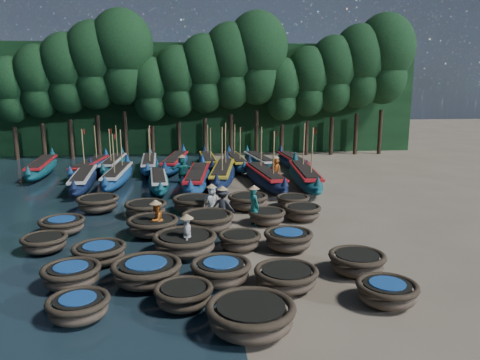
{
  "coord_description": "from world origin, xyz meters",
  "views": [
    {
      "loc": [
        -1.25,
        -21.42,
        6.43
      ],
      "look_at": [
        1.4,
        3.19,
        1.3
      ],
      "focal_mm": 35.0,
      "sensor_mm": 36.0,
      "label": 1
    }
  ],
  "objects": [
    {
      "name": "ground",
      "position": [
        0.0,
        0.0,
        0.0
      ],
      "size": [
        120.0,
        120.0,
        0.0
      ],
      "primitive_type": "plane",
      "color": "#7D6F5B",
      "rests_on": "ground"
    },
    {
      "name": "foliage_wall",
      "position": [
        0.0,
        23.5,
        5.0
      ],
      "size": [
        40.0,
        3.0,
        10.0
      ],
      "primitive_type": "cube",
      "color": "black",
      "rests_on": "ground"
    },
    {
      "name": "coracle_1",
      "position": [
        -4.41,
        -9.13,
        0.39
      ],
      "size": [
        2.07,
        2.07,
        0.67
      ],
      "rotation": [
        0.0,
        0.0,
        -0.37
      ],
      "color": "brown",
      "rests_on": "ground"
    },
    {
      "name": "coracle_2",
      "position": [
        -1.53,
        -8.71,
        0.39
      ],
      "size": [
        1.87,
        1.87,
        0.69
      ],
      "rotation": [
        0.0,
        0.0,
        0.19
      ],
      "color": "brown",
      "rests_on": "ground"
    },
    {
      "name": "coracle_3",
      "position": [
        0.23,
        -10.31,
        0.48
      ],
      "size": [
        2.79,
        2.79,
        0.83
      ],
      "rotation": [
        0.0,
        0.0,
        -0.32
      ],
      "color": "brown",
      "rests_on": "ground"
    },
    {
      "name": "coracle_4",
      "position": [
        4.43,
        -9.16,
        0.4
      ],
      "size": [
        2.08,
        2.08,
        0.7
      ],
      "rotation": [
        0.0,
        0.0,
        -0.27
      ],
      "color": "brown",
      "rests_on": "ground"
    },
    {
      "name": "coracle_5",
      "position": [
        -5.12,
        -6.92,
        0.42
      ],
      "size": [
        2.09,
        2.09,
        0.73
      ],
      "rotation": [
        0.0,
        0.0,
        0.24
      ],
      "color": "brown",
      "rests_on": "ground"
    },
    {
      "name": "coracle_6",
      "position": [
        -2.74,
        -6.98,
        0.45
      ],
      "size": [
        2.29,
        2.29,
        0.78
      ],
      "rotation": [
        0.0,
        0.0,
        -0.04
      ],
      "color": "brown",
      "rests_on": "ground"
    },
    {
      "name": "coracle_7",
      "position": [
        -0.34,
        -7.19,
        0.45
      ],
      "size": [
        2.39,
        2.39,
        0.77
      ],
      "rotation": [
        0.0,
        0.0,
        0.4
      ],
      "color": "brown",
      "rests_on": "ground"
    },
    {
      "name": "coracle_8",
      "position": [
        1.69,
        -7.78,
        0.4
      ],
      "size": [
        2.06,
        2.06,
        0.71
      ],
      "rotation": [
        0.0,
        0.0,
        -0.01
      ],
      "color": "brown",
      "rests_on": "ground"
    },
    {
      "name": "coracle_9",
      "position": [
        4.34,
        -6.87,
        0.44
      ],
      "size": [
        1.96,
        1.96,
        0.76
      ],
      "rotation": [
        0.0,
        0.0,
        -0.09
      ],
      "color": "brown",
      "rests_on": "ground"
    },
    {
      "name": "coracle_10",
      "position": [
        -6.94,
        -3.51,
        0.38
      ],
      "size": [
        1.76,
        1.76,
        0.67
      ],
      "rotation": [
        0.0,
        0.0,
        0.04
      ],
      "color": "brown",
      "rests_on": "ground"
    },
    {
      "name": "coracle_11",
      "position": [
        -4.61,
        -4.92,
        0.41
      ],
      "size": [
        1.97,
        1.97,
        0.7
      ],
      "rotation": [
        0.0,
        0.0,
        0.09
      ],
      "color": "brown",
      "rests_on": "ground"
    },
    {
      "name": "coracle_12",
      "position": [
        -1.53,
        -4.41,
        0.48
      ],
      "size": [
        2.46,
        2.46,
        0.85
      ],
      "rotation": [
        0.0,
        0.0,
        0.06
      ],
      "color": "brown",
      "rests_on": "ground"
    },
    {
      "name": "coracle_13",
      "position": [
        0.61,
        -4.05,
        0.39
      ],
      "size": [
        1.78,
        1.78,
        0.68
      ],
      "rotation": [
        0.0,
        0.0,
        0.17
      ],
      "color": "brown",
      "rests_on": "ground"
    },
    {
      "name": "coracle_14",
      "position": [
        2.5,
        -4.28,
        0.44
      ],
      "size": [
        1.96,
        1.96,
        0.76
      ],
      "rotation": [
        0.0,
        0.0,
        0.11
      ],
      "color": "brown",
      "rests_on": "ground"
    },
    {
      "name": "coracle_15",
      "position": [
        -6.85,
        -1.25,
        0.4
      ],
      "size": [
        2.02,
        2.02,
        0.69
      ],
      "rotation": [
        0.0,
        0.0,
        -0.12
      ],
      "color": "brown",
      "rests_on": "ground"
    },
    {
      "name": "coracle_16",
      "position": [
        -2.91,
        -1.94,
        0.45
      ],
      "size": [
        2.4,
        2.4,
        0.79
      ],
      "rotation": [
        0.0,
        0.0,
        0.19
      ],
      "color": "brown",
      "rests_on": "ground"
    },
    {
      "name": "coracle_17",
      "position": [
        -0.56,
        -1.6,
        0.48
      ],
      "size": [
        2.35,
        2.35,
        0.84
      ],
      "rotation": [
        0.0,
        0.0,
        0.1
      ],
      "color": "brown",
      "rests_on": "ground"
    },
    {
      "name": "coracle_18",
      "position": [
        2.22,
        -0.82,
        0.39
      ],
      "size": [
        2.1,
        2.1,
        0.69
      ],
      "rotation": [
        0.0,
        0.0,
        -0.41
      ],
      "color": "brown",
      "rests_on": "ground"
    },
    {
      "name": "coracle_19",
      "position": [
        4.0,
        -0.35,
        0.42
      ],
      "size": [
        1.81,
        1.81,
        0.73
      ],
      "rotation": [
        0.0,
        0.0,
        0.07
      ],
      "color": "brown",
      "rests_on": "ground"
    },
    {
      "name": "coracle_20",
      "position": [
        -5.98,
        2.22,
        0.46
      ],
      "size": [
        2.13,
        2.13,
        0.8
      ],
      "rotation": [
        0.0,
        0.0,
        -0.07
      ],
      "color": "brown",
      "rests_on": "ground"
    },
    {
      "name": "coracle_21",
      "position": [
        -3.47,
        1.0,
        0.43
      ],
      "size": [
        2.47,
        2.47,
        0.75
      ],
      "rotation": [
        0.0,
        0.0,
        0.39
      ],
      "color": "brown",
      "rests_on": "ground"
    },
    {
      "name": "coracle_22",
      "position": [
        -1.17,
        1.6,
        0.47
      ],
      "size": [
        2.3,
        2.3,
        0.82
      ],
      "rotation": [
        0.0,
        0.0,
        0.23
      ],
      "color": "brown",
      "rests_on": "ground"
    },
    {
      "name": "coracle_23",
      "position": [
        1.66,
        1.8,
        0.46
      ],
      "size": [
        2.16,
        2.16,
        0.81
      ],
      "rotation": [
        0.0,
        0.0,
        -0.13
      ],
      "color": "brown",
      "rests_on": "ground"
    },
    {
      "name": "coracle_24",
      "position": [
        4.07,
        1.97,
        0.37
      ],
      "size": [
        2.0,
        2.0,
        0.64
      ],
      "rotation": [
        0.0,
        0.0,
        -0.28
      ],
      "color": "brown",
      "rests_on": "ground"
    },
    {
      "name": "long_boat_2",
      "position": [
        -7.93,
        8.05,
        0.54
      ],
      "size": [
        2.03,
        8.04,
        1.42
      ],
      "rotation": [
        0.0,
        0.0,
        0.08
      ],
      "color": "#0E1D35",
      "rests_on": "ground"
    },
    {
      "name": "long_boat_3",
      "position": [
        -5.96,
        9.01,
        0.55
      ],
      "size": [
        1.72,
        8.08,
        3.44
      ],
      "rotation": [
        0.0,
        0.0,
        -0.04
      ],
      "color": "navy",
      "rests_on": "ground"
    },
    {
      "name": "long_boat_4",
      "position": [
        -3.23,
        7.39,
        0.49
      ],
      "size": [
        1.89,
        7.23,
        1.28
      ],
      "rotation": [
        0.0,
        0.0,
        0.09
      ],
      "color": "#0D424C",
      "rests_on": "ground"
    },
    {
      "name": "long_boat_5",
      "position": [
        -0.84,
        7.3,
        0.59
      ],
      "size": [
        2.44,
        8.82,
        1.56
      ],
      "rotation": [
        0.0,
        0.0,
        -0.1
      ],
      "color": "navy",
      "rests_on": "ground"
    },
    {
      "name": "long_boat_6",
      "position": [
        0.83,
        8.59,
        0.61
      ],
      "size": [
        2.86,
        8.96,
        3.84
      ],
      "rotation": [
        0.0,
        0.0,
        -0.15
      ],
      "color": "#0E1D35",
      "rests_on": "ground"
    },
    {
      "name": "long_boat_7",
      "position": [
        3.41,
        7.29,
        0.58
      ],
      "size": [
        2.46,
        8.6,
        3.68
      ],
      "rotation": [
        0.0,
        0.0,
        0.11
      ],
      "color": "#0E1D35",
      "rests_on": "ground"
    },
    {
      "name": "long_boat_8",
      "position": [
        5.99,
        7.19,
        0.62
      ],
      "size": [
        2.29,
        9.1,
        3.88
      ],
      "rotation": [
        0.0,
        0.0,
        -0.08
      ],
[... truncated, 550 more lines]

